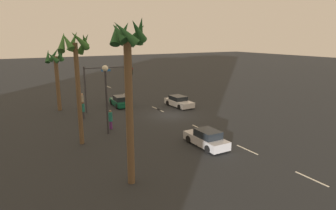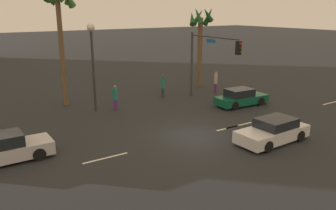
{
  "view_description": "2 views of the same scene",
  "coord_description": "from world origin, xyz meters",
  "px_view_note": "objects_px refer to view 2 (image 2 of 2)",
  "views": [
    {
      "loc": [
        -28.39,
        16.42,
        8.85
      ],
      "look_at": [
        -1.8,
        1.37,
        1.72
      ],
      "focal_mm": 31.32,
      "sensor_mm": 36.0,
      "label": 1
    },
    {
      "loc": [
        -11.82,
        -15.18,
        7.32
      ],
      "look_at": [
        -1.18,
        1.17,
        1.85
      ],
      "focal_mm": 36.45,
      "sensor_mm": 36.0,
      "label": 2
    }
  ],
  "objects_px": {
    "streetlamp": "(92,51)",
    "pedestrian_0": "(163,86)",
    "traffic_signal": "(208,55)",
    "car_0": "(5,149)",
    "car_1": "(241,98)",
    "car_2": "(273,131)",
    "pedestrian_2": "(115,97)",
    "palm_tree_0": "(59,9)",
    "palm_tree_1": "(201,30)",
    "pedestrian_1": "(216,81)"
  },
  "relations": [
    {
      "from": "pedestrian_2",
      "to": "palm_tree_1",
      "type": "bearing_deg",
      "value": 16.31
    },
    {
      "from": "pedestrian_0",
      "to": "palm_tree_0",
      "type": "bearing_deg",
      "value": 165.33
    },
    {
      "from": "car_2",
      "to": "palm_tree_1",
      "type": "height_order",
      "value": "palm_tree_1"
    },
    {
      "from": "car_2",
      "to": "streetlamp",
      "type": "xyz_separation_m",
      "value": [
        -6.16,
        11.55,
        3.83
      ]
    },
    {
      "from": "car_2",
      "to": "traffic_signal",
      "type": "height_order",
      "value": "traffic_signal"
    },
    {
      "from": "car_2",
      "to": "streetlamp",
      "type": "bearing_deg",
      "value": 118.09
    },
    {
      "from": "pedestrian_1",
      "to": "streetlamp",
      "type": "bearing_deg",
      "value": 177.83
    },
    {
      "from": "car_1",
      "to": "traffic_signal",
      "type": "relative_size",
      "value": 0.72
    },
    {
      "from": "car_0",
      "to": "car_2",
      "type": "distance_m",
      "value": 14.33
    },
    {
      "from": "car_1",
      "to": "pedestrian_2",
      "type": "distance_m",
      "value": 9.82
    },
    {
      "from": "palm_tree_0",
      "to": "palm_tree_1",
      "type": "relative_size",
      "value": 1.23
    },
    {
      "from": "car_2",
      "to": "pedestrian_2",
      "type": "distance_m",
      "value": 11.88
    },
    {
      "from": "pedestrian_0",
      "to": "pedestrian_2",
      "type": "xyz_separation_m",
      "value": [
        -5.12,
        -1.41,
        -0.0
      ]
    },
    {
      "from": "palm_tree_0",
      "to": "car_2",
      "type": "bearing_deg",
      "value": -62.31
    },
    {
      "from": "car_1",
      "to": "car_2",
      "type": "bearing_deg",
      "value": -121.21
    },
    {
      "from": "pedestrian_0",
      "to": "pedestrian_2",
      "type": "height_order",
      "value": "pedestrian_2"
    },
    {
      "from": "car_0",
      "to": "car_1",
      "type": "relative_size",
      "value": 0.98
    },
    {
      "from": "pedestrian_0",
      "to": "traffic_signal",
      "type": "bearing_deg",
      "value": -54.06
    },
    {
      "from": "car_1",
      "to": "streetlamp",
      "type": "relative_size",
      "value": 0.69
    },
    {
      "from": "car_0",
      "to": "streetlamp",
      "type": "height_order",
      "value": "streetlamp"
    },
    {
      "from": "pedestrian_0",
      "to": "car_2",
      "type": "bearing_deg",
      "value": -91.23
    },
    {
      "from": "palm_tree_1",
      "to": "car_2",
      "type": "bearing_deg",
      "value": -111.83
    },
    {
      "from": "pedestrian_0",
      "to": "palm_tree_1",
      "type": "height_order",
      "value": "palm_tree_1"
    },
    {
      "from": "car_1",
      "to": "traffic_signal",
      "type": "height_order",
      "value": "traffic_signal"
    },
    {
      "from": "streetlamp",
      "to": "palm_tree_1",
      "type": "distance_m",
      "value": 12.0
    },
    {
      "from": "pedestrian_1",
      "to": "palm_tree_1",
      "type": "bearing_deg",
      "value": 84.05
    },
    {
      "from": "car_2",
      "to": "pedestrian_0",
      "type": "relative_size",
      "value": 2.4
    },
    {
      "from": "car_0",
      "to": "pedestrian_1",
      "type": "xyz_separation_m",
      "value": [
        18.51,
        5.64,
        0.37
      ]
    },
    {
      "from": "car_2",
      "to": "palm_tree_1",
      "type": "relative_size",
      "value": 0.59
    },
    {
      "from": "car_2",
      "to": "streetlamp",
      "type": "height_order",
      "value": "streetlamp"
    },
    {
      "from": "traffic_signal",
      "to": "pedestrian_1",
      "type": "bearing_deg",
      "value": 36.68
    },
    {
      "from": "pedestrian_2",
      "to": "streetlamp",
      "type": "bearing_deg",
      "value": 151.26
    },
    {
      "from": "car_0",
      "to": "palm_tree_0",
      "type": "relative_size",
      "value": 0.46
    },
    {
      "from": "car_1",
      "to": "pedestrian_1",
      "type": "xyz_separation_m",
      "value": [
        1.28,
        4.53,
        0.4
      ]
    },
    {
      "from": "car_0",
      "to": "pedestrian_2",
      "type": "bearing_deg",
      "value": 32.58
    },
    {
      "from": "traffic_signal",
      "to": "streetlamp",
      "type": "distance_m",
      "value": 9.08
    },
    {
      "from": "traffic_signal",
      "to": "pedestrian_1",
      "type": "height_order",
      "value": "traffic_signal"
    },
    {
      "from": "streetlamp",
      "to": "palm_tree_0",
      "type": "bearing_deg",
      "value": 115.99
    },
    {
      "from": "pedestrian_2",
      "to": "pedestrian_1",
      "type": "bearing_deg",
      "value": 1.59
    },
    {
      "from": "car_2",
      "to": "palm_tree_1",
      "type": "bearing_deg",
      "value": 68.17
    },
    {
      "from": "car_2",
      "to": "palm_tree_0",
      "type": "distance_m",
      "value": 17.46
    },
    {
      "from": "pedestrian_1",
      "to": "traffic_signal",
      "type": "bearing_deg",
      "value": -143.32
    },
    {
      "from": "car_1",
      "to": "pedestrian_2",
      "type": "xyz_separation_m",
      "value": [
        -8.85,
        4.24,
        0.38
      ]
    },
    {
      "from": "car_1",
      "to": "car_0",
      "type": "bearing_deg",
      "value": -176.3
    },
    {
      "from": "streetlamp",
      "to": "pedestrian_2",
      "type": "bearing_deg",
      "value": -28.74
    },
    {
      "from": "pedestrian_2",
      "to": "palm_tree_1",
      "type": "height_order",
      "value": "palm_tree_1"
    },
    {
      "from": "pedestrian_1",
      "to": "palm_tree_0",
      "type": "xyz_separation_m",
      "value": [
        -12.77,
        3.16,
        6.31
      ]
    },
    {
      "from": "streetlamp",
      "to": "pedestrian_0",
      "type": "xyz_separation_m",
      "value": [
        6.43,
        0.7,
        -3.46
      ]
    },
    {
      "from": "traffic_signal",
      "to": "pedestrian_1",
      "type": "distance_m",
      "value": 4.41
    },
    {
      "from": "pedestrian_0",
      "to": "pedestrian_1",
      "type": "xyz_separation_m",
      "value": [
        5.01,
        -1.13,
        0.02
      ]
    }
  ]
}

